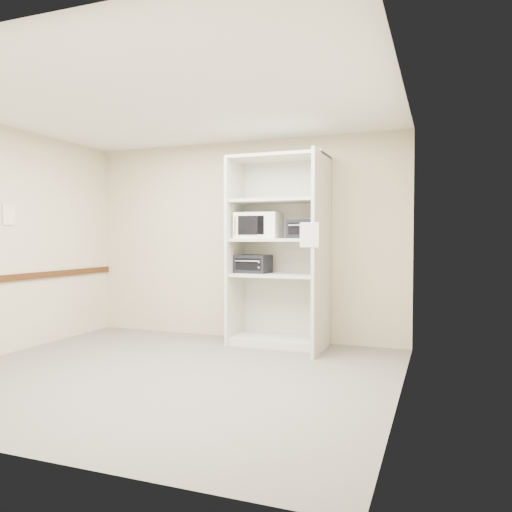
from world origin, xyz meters
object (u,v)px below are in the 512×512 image
(microwave, at_px, (258,226))
(toaster_oven_lower, at_px, (253,264))
(shelving_unit, at_px, (282,257))
(toaster_oven_upper, at_px, (306,229))

(microwave, bearing_deg, toaster_oven_lower, -172.73)
(shelving_unit, height_order, microwave, shelving_unit)
(toaster_oven_upper, height_order, toaster_oven_lower, toaster_oven_upper)
(shelving_unit, height_order, toaster_oven_upper, shelving_unit)
(microwave, distance_m, toaster_oven_upper, 0.63)
(shelving_unit, distance_m, toaster_oven_lower, 0.40)
(microwave, xyz_separation_m, toaster_oven_lower, (-0.07, -0.01, -0.50))
(toaster_oven_upper, xyz_separation_m, toaster_oven_lower, (-0.70, -0.02, -0.45))
(microwave, bearing_deg, shelving_unit, -5.75)
(microwave, height_order, toaster_oven_upper, microwave)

